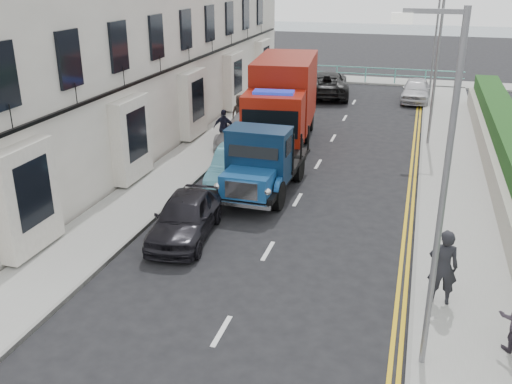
% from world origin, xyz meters
% --- Properties ---
extents(ground, '(120.00, 120.00, 0.00)m').
position_xyz_m(ground, '(0.00, 0.00, 0.00)').
color(ground, black).
rests_on(ground, ground).
extents(pavement_west, '(2.40, 38.00, 0.12)m').
position_xyz_m(pavement_west, '(-5.20, 9.00, 0.06)').
color(pavement_west, gray).
rests_on(pavement_west, ground).
extents(pavement_east, '(2.60, 38.00, 0.12)m').
position_xyz_m(pavement_east, '(5.30, 9.00, 0.06)').
color(pavement_east, gray).
rests_on(pavement_east, ground).
extents(promenade, '(30.00, 2.50, 0.12)m').
position_xyz_m(promenade, '(0.00, 29.00, 0.06)').
color(promenade, gray).
rests_on(promenade, ground).
extents(sea_plane, '(120.00, 120.00, 0.00)m').
position_xyz_m(sea_plane, '(0.00, 60.00, 0.00)').
color(sea_plane, slate).
rests_on(sea_plane, ground).
extents(seafront_railing, '(13.00, 0.08, 1.11)m').
position_xyz_m(seafront_railing, '(0.00, 28.20, 0.58)').
color(seafront_railing, '#59B2A5').
rests_on(seafront_railing, ground).
extents(lamp_near, '(1.23, 0.18, 7.00)m').
position_xyz_m(lamp_near, '(4.18, -2.00, 4.00)').
color(lamp_near, slate).
rests_on(lamp_near, ground).
extents(lamp_mid, '(1.23, 0.18, 7.00)m').
position_xyz_m(lamp_mid, '(4.18, 14.00, 4.00)').
color(lamp_mid, slate).
rests_on(lamp_mid, ground).
extents(lamp_far, '(1.23, 0.18, 7.00)m').
position_xyz_m(lamp_far, '(4.18, 24.00, 4.00)').
color(lamp_far, slate).
rests_on(lamp_far, ground).
extents(bedford_lorry, '(2.22, 5.34, 2.49)m').
position_xyz_m(bedford_lorry, '(-1.33, 5.91, 1.15)').
color(bedford_lorry, black).
rests_on(bedford_lorry, ground).
extents(red_lorry, '(3.20, 7.46, 3.79)m').
position_xyz_m(red_lorry, '(-2.14, 12.53, 2.02)').
color(red_lorry, black).
rests_on(red_lorry, ground).
extents(parked_car_front, '(2.01, 4.10, 1.34)m').
position_xyz_m(parked_car_front, '(-2.60, 2.22, 0.67)').
color(parked_car_front, black).
rests_on(parked_car_front, ground).
extents(parked_car_mid, '(1.76, 4.17, 1.34)m').
position_xyz_m(parked_car_mid, '(-2.60, 7.00, 0.67)').
color(parked_car_mid, '#5CADC5').
rests_on(parked_car_mid, ground).
extents(parked_car_rear, '(2.11, 4.90, 1.41)m').
position_xyz_m(parked_car_rear, '(-3.60, 12.00, 0.70)').
color(parked_car_rear, '#B3B3B8').
rests_on(parked_car_rear, ground).
extents(seafront_car_left, '(3.51, 5.94, 1.55)m').
position_xyz_m(seafront_car_left, '(-1.90, 23.27, 0.77)').
color(seafront_car_left, black).
rests_on(seafront_car_left, ground).
extents(seafront_car_right, '(1.69, 4.04, 1.36)m').
position_xyz_m(seafront_car_right, '(3.50, 23.24, 0.68)').
color(seafront_car_right, silver).
rests_on(seafront_car_right, ground).
extents(pedestrian_east_near, '(0.71, 0.48, 1.88)m').
position_xyz_m(pedestrian_east_near, '(4.65, 0.40, 1.06)').
color(pedestrian_east_near, black).
rests_on(pedestrian_east_near, pavement_east).
extents(pedestrian_west_near, '(0.99, 0.46, 1.65)m').
position_xyz_m(pedestrian_west_near, '(-4.40, 10.98, 0.95)').
color(pedestrian_west_near, black).
rests_on(pedestrian_west_near, pavement_west).
extents(pedestrian_west_far, '(1.07, 0.98, 1.83)m').
position_xyz_m(pedestrian_west_far, '(-4.40, 13.34, 1.03)').
color(pedestrian_west_far, '#372D28').
rests_on(pedestrian_west_far, pavement_west).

